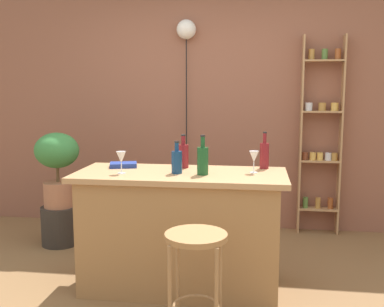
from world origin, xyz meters
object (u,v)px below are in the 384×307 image
Objects in this scene: bottle_spirits_clear at (183,155)px; potted_plant at (57,162)px; wine_glass_center at (254,157)px; pendant_globe_light at (186,33)px; bottle_wine_red at (203,160)px; bottle_sauce_amber at (177,161)px; bottle_olive_oil at (264,155)px; cookbook at (123,165)px; bar_stool at (196,260)px; plant_stool at (60,225)px; wine_glass_left at (121,158)px; spice_shelf at (321,135)px.

potted_plant is at bearing 156.10° from bottle_spirits_clear.
pendant_globe_light is at bearing 116.43° from wine_glass_center.
bottle_wine_red is 1.77× the size of wine_glass_center.
bottle_wine_red is 0.39m from wine_glass_center.
bottle_wine_red is (0.20, -0.02, 0.02)m from bottle_sauce_amber.
bottle_olive_oil is 0.21m from wine_glass_center.
potted_plant is at bearing 127.80° from cookbook.
cookbook is (0.85, -0.62, 0.10)m from potted_plant.
cookbook reaches higher than bar_stool.
potted_plant is at bearing 147.90° from bottle_sauce_amber.
wine_glass_left is (0.91, -0.89, 0.83)m from plant_stool.
cookbook reaches higher than plant_stool.
potted_plant is (-1.55, 1.50, 0.31)m from bar_stool.
plant_stool is at bearing 180.00° from potted_plant.
potted_plant is at bearing 150.66° from bottle_wine_red.
wine_glass_center reaches higher than cookbook.
spice_shelf is 12.52× the size of wine_glass_center.
plant_stool is at bearing 135.92° from bar_stool.
wine_glass_left is 1.98m from pendant_globe_light.
bar_stool is at bearing -43.80° from wine_glass_left.
bottle_spirits_clear reaches higher than wine_glass_center.
bottle_sauce_amber is 0.57m from wine_glass_center.
plant_stool is 1.31× the size of bottle_olive_oil.
bottle_wine_red is at bearing -77.08° from pendant_globe_light.
bottle_spirits_clear is 0.91× the size of bottle_wine_red.
cookbook is at bearing -141.63° from spice_shelf.
plant_stool is at bearing 147.90° from bottle_sauce_amber.
pendant_globe_light is at bearing 102.92° from bottle_wine_red.
spice_shelf reaches higher than bar_stool.
cookbook is at bearing 103.78° from wine_glass_left.
plant_stool is at bearing -146.48° from pendant_globe_light.
wine_glass_center is (0.33, 0.78, 0.51)m from bar_stool.
bottle_sauce_amber reaches higher than potted_plant.
bottle_wine_red is 1.97m from pendant_globe_light.
pendant_globe_light is (1.14, 0.76, 1.91)m from plant_stool.
wine_glass_left is at bearing -143.94° from bottle_spirits_clear.
bottle_olive_oil reaches higher than bar_stool.
wine_glass_center is at bearing -13.86° from bottle_spirits_clear.
plant_stool is 1.80× the size of cookbook.
wine_glass_left is (-0.60, -0.04, 0.01)m from bottle_wine_red.
wine_glass_center is 1.97m from pendant_globe_light.
bottle_sauce_amber is (1.31, -0.82, 0.80)m from plant_stool.
bottle_wine_red is at bearing -123.42° from spice_shelf.
wine_glass_left is at bearing -97.98° from pendant_globe_light.
plant_stool is at bearing 150.66° from bottle_wine_red.
bottle_spirits_clear reaches higher than wine_glass_left.
spice_shelf is 9.78× the size of cookbook.
bottle_sauce_amber reaches higher than bar_stool.
bar_stool is 2.18m from potted_plant.
bottle_olive_oil is at bearing 24.86° from bottle_sauce_amber.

